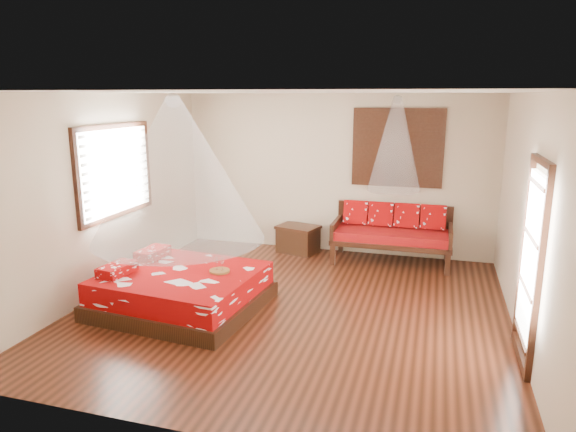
# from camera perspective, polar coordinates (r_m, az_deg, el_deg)

# --- Properties ---
(room) EXTENTS (5.54, 5.54, 2.84)m
(room) POSITION_cam_1_polar(r_m,az_deg,el_deg) (6.52, 0.57, 1.20)
(room) COLOR black
(room) RESTS_ON ground
(bed) EXTENTS (2.15, 1.98, 0.63)m
(bed) POSITION_cam_1_polar(r_m,az_deg,el_deg) (7.01, -11.78, -8.02)
(bed) COLOR black
(bed) RESTS_ON floor
(daybed) EXTENTS (1.96, 0.87, 0.98)m
(daybed) POSITION_cam_1_polar(r_m,az_deg,el_deg) (8.84, 11.49, -1.69)
(daybed) COLOR black
(daybed) RESTS_ON floor
(storage_chest) EXTENTS (0.82, 0.68, 0.49)m
(storage_chest) POSITION_cam_1_polar(r_m,az_deg,el_deg) (9.24, 1.13, -2.54)
(storage_chest) COLOR black
(storage_chest) RESTS_ON floor
(shutter_panel) EXTENTS (1.52, 0.06, 1.32)m
(shutter_panel) POSITION_cam_1_polar(r_m,az_deg,el_deg) (8.92, 12.08, 7.42)
(shutter_panel) COLOR black
(shutter_panel) RESTS_ON wall_back
(window_left) EXTENTS (0.10, 1.74, 1.34)m
(window_left) POSITION_cam_1_polar(r_m,az_deg,el_deg) (7.81, -18.58, 4.75)
(window_left) COLOR black
(window_left) RESTS_ON wall_left
(glazed_door) EXTENTS (0.08, 1.02, 2.16)m
(glazed_door) POSITION_cam_1_polar(r_m,az_deg,el_deg) (5.87, 25.33, -4.81)
(glazed_door) COLOR black
(glazed_door) RESTS_ON floor
(wine_tray) EXTENTS (0.27, 0.27, 0.21)m
(wine_tray) POSITION_cam_1_polar(r_m,az_deg,el_deg) (6.82, -7.62, -5.73)
(wine_tray) COLOR brown
(wine_tray) RESTS_ON bed
(mosquito_net_main) EXTENTS (2.19, 2.19, 1.80)m
(mosquito_net_main) POSITION_cam_1_polar(r_m,az_deg,el_deg) (6.60, -12.31, 5.02)
(mosquito_net_main) COLOR white
(mosquito_net_main) RESTS_ON ceiling
(mosquito_net_daybed) EXTENTS (0.86, 0.86, 1.50)m
(mosquito_net_daybed) POSITION_cam_1_polar(r_m,az_deg,el_deg) (8.44, 11.86, 7.80)
(mosquito_net_daybed) COLOR white
(mosquito_net_daybed) RESTS_ON ceiling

